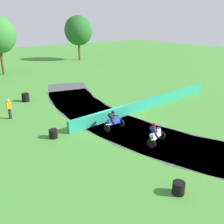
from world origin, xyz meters
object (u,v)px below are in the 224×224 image
at_px(motorcycle_chase_white, 156,134).
at_px(tire_stack_mid_a, 53,134).
at_px(tire_stack_near, 26,97).
at_px(motorcycle_lead_blue, 114,120).
at_px(track_marshal, 9,109).
at_px(tire_stack_mid_b, 179,188).

height_order(motorcycle_chase_white, tire_stack_mid_a, motorcycle_chase_white).
bearing_deg(motorcycle_chase_white, tire_stack_near, 104.63).
relative_size(motorcycle_lead_blue, motorcycle_chase_white, 1.00).
height_order(tire_stack_mid_a, track_marshal, track_marshal).
relative_size(tire_stack_near, tire_stack_mid_b, 1.33).
relative_size(motorcycle_lead_blue, tire_stack_near, 2.10).
height_order(tire_stack_near, tire_stack_mid_a, tire_stack_near).
bearing_deg(motorcycle_chase_white, tire_stack_mid_a, 136.12).
bearing_deg(tire_stack_mid_b, motorcycle_lead_blue, 73.68).
bearing_deg(motorcycle_lead_blue, tire_stack_mid_a, 162.43).
bearing_deg(tire_stack_near, tire_stack_mid_b, -87.87).
relative_size(motorcycle_chase_white, tire_stack_mid_a, 2.80).
xyz_separation_m(motorcycle_lead_blue, tire_stack_mid_a, (-4.21, 1.33, -0.33)).
relative_size(tire_stack_near, tire_stack_mid_a, 1.33).
bearing_deg(motorcycle_lead_blue, track_marshal, 129.29).
distance_m(motorcycle_chase_white, tire_stack_mid_a, 6.86).
xyz_separation_m(motorcycle_lead_blue, motorcycle_chase_white, (0.73, -3.42, 0.01)).
bearing_deg(motorcycle_chase_white, track_marshal, 121.50).
distance_m(tire_stack_near, tire_stack_mid_a, 9.10).
height_order(tire_stack_near, tire_stack_mid_b, tire_stack_near).
bearing_deg(tire_stack_mid_b, tire_stack_near, 92.13).
bearing_deg(tire_stack_mid_a, motorcycle_chase_white, -43.88).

